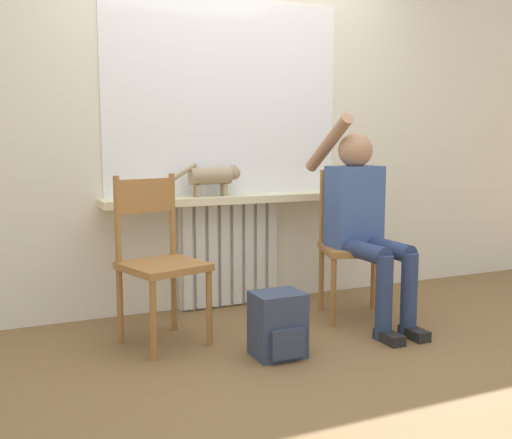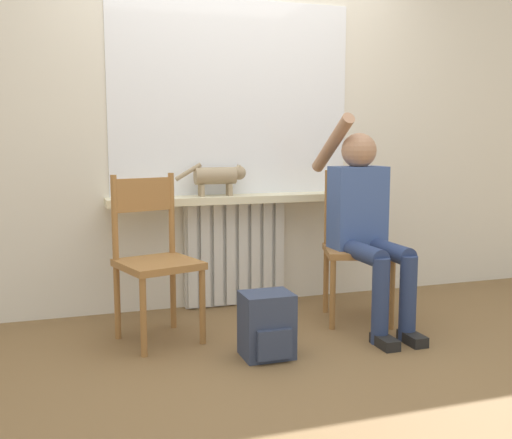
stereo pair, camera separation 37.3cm
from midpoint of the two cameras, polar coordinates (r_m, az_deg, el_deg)
name	(u,v)px [view 2 (the right image)]	position (r m, az deg, el deg)	size (l,w,h in m)	color
ground_plane	(297,361)	(3.27, 7.30, -13.24)	(12.00, 12.00, 0.00)	brown
wall_with_window	(232,112)	(4.21, 0.23, 10.17)	(7.00, 0.06, 2.70)	silver
radiator	(235,254)	(4.20, 0.57, -3.29)	(0.72, 0.08, 0.74)	silver
windowsill	(238,199)	(4.09, 0.87, 1.97)	(1.77, 0.23, 0.05)	beige
window_glass	(233,98)	(4.18, 0.39, 11.51)	(1.70, 0.01, 1.32)	white
chair_left	(155,256)	(3.47, -6.60, -3.53)	(0.51, 0.51, 0.96)	#9E6B38
chair_right	(357,244)	(3.95, 12.30, -2.32)	(0.52, 0.52, 0.96)	#9E6B38
person	(365,217)	(3.80, 13.17, 0.19)	(0.36, 1.01, 1.33)	navy
cat	(219,176)	(4.03, -0.91, 4.17)	(0.49, 0.11, 0.23)	#9E896B
backpack	(267,326)	(3.26, 4.39, -10.08)	(0.27, 0.25, 0.35)	#333D56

